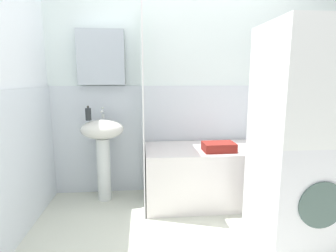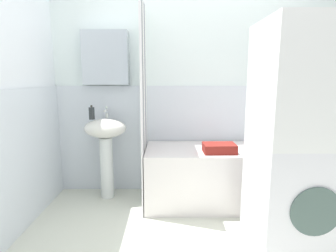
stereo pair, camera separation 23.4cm
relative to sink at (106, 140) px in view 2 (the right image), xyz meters
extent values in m
cube|color=white|center=(0.97, 0.24, 0.57)|extent=(3.60, 0.05, 2.40)
cube|color=silver|center=(0.97, 0.21, -0.03)|extent=(3.60, 0.02, 1.20)
cube|color=silver|center=(0.00, 0.15, 0.86)|extent=(0.48, 0.12, 0.56)
cube|color=white|center=(-0.60, -0.69, 0.57)|extent=(0.05, 1.81, 2.40)
cube|color=silver|center=(-0.57, -0.69, -0.03)|extent=(0.02, 1.81, 1.20)
cylinder|color=silver|center=(0.00, 0.00, -0.30)|extent=(0.14, 0.14, 0.66)
ellipsoid|color=white|center=(0.00, 0.00, 0.13)|extent=(0.44, 0.34, 0.20)
cylinder|color=silver|center=(0.00, 0.10, 0.26)|extent=(0.03, 0.03, 0.05)
cylinder|color=silver|center=(0.00, 0.05, 0.31)|extent=(0.02, 0.10, 0.02)
sphere|color=silver|center=(0.00, 0.10, 0.34)|extent=(0.03, 0.03, 0.03)
cylinder|color=#2B3032|center=(-0.13, -0.03, 0.29)|extent=(0.06, 0.06, 0.12)
sphere|color=#282620|center=(-0.13, -0.03, 0.37)|extent=(0.02, 0.02, 0.02)
cube|color=silver|center=(1.18, -0.14, -0.34)|extent=(1.48, 0.65, 0.58)
cube|color=white|center=(0.42, -0.40, 0.37)|extent=(0.01, 0.13, 2.00)
cube|color=gray|center=(0.42, -0.27, 0.37)|extent=(0.01, 0.13, 2.00)
cube|color=white|center=(0.42, -0.14, 0.37)|extent=(0.01, 0.13, 2.00)
cube|color=gray|center=(0.42, -0.01, 0.37)|extent=(0.01, 0.13, 2.00)
cube|color=white|center=(0.42, 0.12, 0.37)|extent=(0.01, 0.13, 2.00)
cylinder|color=gold|center=(1.82, 0.13, 0.02)|extent=(0.06, 0.06, 0.14)
cylinder|color=black|center=(1.82, 0.13, 0.10)|extent=(0.04, 0.04, 0.02)
cylinder|color=white|center=(1.72, 0.12, 0.02)|extent=(0.04, 0.04, 0.15)
cylinder|color=#21292D|center=(1.72, 0.12, 0.11)|extent=(0.03, 0.03, 0.02)
cube|color=maroon|center=(1.15, -0.29, -0.01)|extent=(0.31, 0.22, 0.09)
cube|color=white|center=(1.57, -0.93, -0.22)|extent=(0.59, 0.59, 0.83)
cube|color=white|center=(1.57, -0.93, 0.61)|extent=(0.59, 0.59, 0.83)
cylinder|color=#445A54|center=(1.57, -1.23, -0.18)|extent=(0.33, 0.01, 0.33)
camera|label=1|loc=(0.41, -2.76, 0.64)|focal=28.73mm
camera|label=2|loc=(0.64, -2.77, 0.64)|focal=28.73mm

